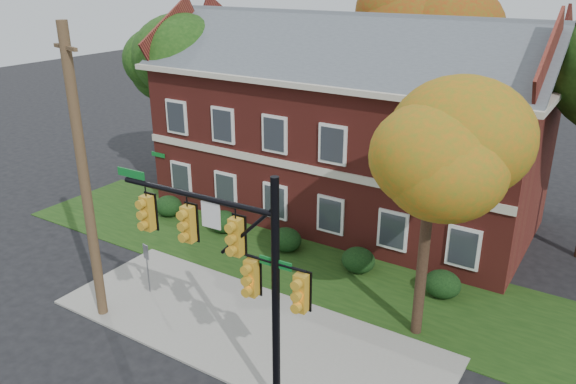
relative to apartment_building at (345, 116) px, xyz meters
The scene contains 15 objects.
ground 13.11m from the apartment_building, 80.50° to the right, with size 120.00×120.00×0.00m, color black.
sidewalk 12.18m from the apartment_building, 79.65° to the right, with size 14.00×5.00×0.08m, color gray.
grass_strip 8.01m from the apartment_building, 71.43° to the right, with size 30.00×6.00×0.04m, color #193811.
apartment_building is the anchor object (origin of this frame).
hedge_far_left 9.82m from the apartment_building, 143.11° to the right, with size 1.40×1.26×1.05m, color black.
hedge_left 7.73m from the apartment_building, 123.67° to the right, with size 1.40×1.26×1.05m, color black.
hedge_center 6.89m from the apartment_building, 90.00° to the right, with size 1.40×1.26×1.05m, color black.
hedge_right 7.73m from the apartment_building, 56.33° to the right, with size 1.40×1.26×1.05m, color black.
hedge_far_right 9.82m from the apartment_building, 36.89° to the right, with size 1.40×1.26×1.05m, color black.
tree_near_right 10.97m from the apartment_building, 48.23° to the right, with size 4.50×4.25×8.58m.
tree_left_rear 9.94m from the apartment_building, behind, with size 5.40×5.10×8.88m.
tree_far_rear 8.84m from the apartment_building, 80.29° to the left, with size 6.84×6.46×11.52m.
traffic_signal 14.02m from the apartment_building, 74.74° to the right, with size 6.23×0.61×6.96m.
utility_pole 13.28m from the apartment_building, 102.62° to the right, with size 1.55×0.55×10.18m.
sign_post 11.87m from the apartment_building, 102.74° to the right, with size 0.30×0.09×2.07m.
Camera 1 is at (9.94, -11.92, 11.54)m, focal length 35.00 mm.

